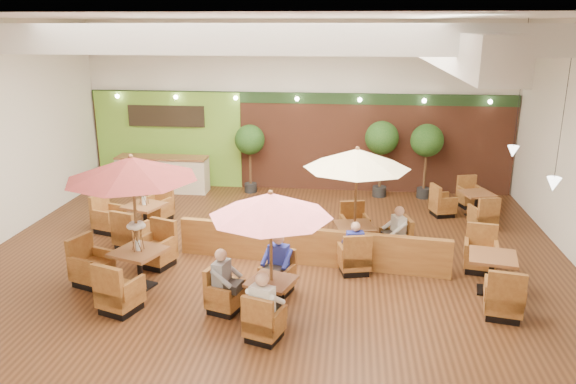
# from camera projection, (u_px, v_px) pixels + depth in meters

# --- Properties ---
(room) EXTENTS (14.04, 14.00, 5.52)m
(room) POSITION_uv_depth(u_px,v_px,m) (289.00, 99.00, 13.50)
(room) COLOR #381E0F
(room) RESTS_ON ground
(service_counter) EXTENTS (3.00, 0.75, 1.18)m
(service_counter) POSITION_uv_depth(u_px,v_px,m) (163.00, 174.00, 18.58)
(service_counter) COLOR beige
(service_counter) RESTS_ON ground
(booth_divider) EXTENTS (6.30, 0.97, 0.88)m
(booth_divider) POSITION_uv_depth(u_px,v_px,m) (310.00, 247.00, 12.93)
(booth_divider) COLOR brown
(booth_divider) RESTS_ON ground
(table_0) EXTENTS (2.84, 3.00, 2.89)m
(table_0) POSITION_uv_depth(u_px,v_px,m) (130.00, 195.00, 11.35)
(table_0) COLOR brown
(table_0) RESTS_ON ground
(table_1) EXTENTS (2.44, 2.57, 2.50)m
(table_1) POSITION_uv_depth(u_px,v_px,m) (268.00, 226.00, 10.31)
(table_1) COLOR brown
(table_1) RESTS_ON ground
(table_2) EXTENTS (2.74, 2.74, 2.68)m
(table_2) POSITION_uv_depth(u_px,v_px,m) (356.00, 183.00, 13.02)
(table_2) COLOR brown
(table_2) RESTS_ON ground
(table_3) EXTENTS (2.01, 2.87, 1.58)m
(table_3) POSITION_uv_depth(u_px,v_px,m) (135.00, 216.00, 14.87)
(table_3) COLOR brown
(table_3) RESTS_ON ground
(table_4) EXTENTS (1.09, 2.88, 1.04)m
(table_4) POSITION_uv_depth(u_px,v_px,m) (491.00, 274.00, 11.59)
(table_4) COLOR brown
(table_4) RESTS_ON ground
(table_5) EXTENTS (1.84, 2.63, 0.93)m
(table_5) POSITION_uv_depth(u_px,v_px,m) (466.00, 205.00, 16.16)
(table_5) COLOR brown
(table_5) RESTS_ON ground
(topiary_0) EXTENTS (0.97, 0.97, 2.25)m
(topiary_0) POSITION_uv_depth(u_px,v_px,m) (250.00, 142.00, 18.14)
(topiary_0) COLOR black
(topiary_0) RESTS_ON ground
(topiary_1) EXTENTS (1.06, 1.06, 2.45)m
(topiary_1) POSITION_uv_depth(u_px,v_px,m) (382.00, 141.00, 17.64)
(topiary_1) COLOR black
(topiary_1) RESTS_ON ground
(topiary_2) EXTENTS (1.03, 1.03, 2.38)m
(topiary_2) POSITION_uv_depth(u_px,v_px,m) (427.00, 143.00, 17.50)
(topiary_2) COLOR black
(topiary_2) RESTS_ON ground
(diner_0) EXTENTS (0.47, 0.44, 0.85)m
(diner_0) POSITION_uv_depth(u_px,v_px,m) (264.00, 300.00, 9.73)
(diner_0) COLOR silver
(diner_0) RESTS_ON ground
(diner_1) EXTENTS (0.45, 0.40, 0.83)m
(diner_1) POSITION_uv_depth(u_px,v_px,m) (278.00, 258.00, 11.46)
(diner_1) COLOR #2A37B6
(diner_1) RESTS_ON ground
(diner_2) EXTENTS (0.40, 0.45, 0.84)m
(diner_2) POSITION_uv_depth(u_px,v_px,m) (224.00, 275.00, 10.70)
(diner_2) COLOR gray
(diner_2) RESTS_ON ground
(diner_3) EXTENTS (0.40, 0.35, 0.76)m
(diner_3) POSITION_uv_depth(u_px,v_px,m) (355.00, 242.00, 12.40)
(diner_3) COLOR #2A37B6
(diner_3) RESTS_ON ground
(diner_4) EXTENTS (0.42, 0.45, 0.82)m
(diner_4) POSITION_uv_depth(u_px,v_px,m) (396.00, 227.00, 13.22)
(diner_4) COLOR silver
(diner_4) RESTS_ON ground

